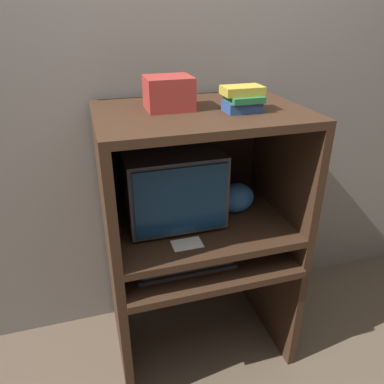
{
  "coord_description": "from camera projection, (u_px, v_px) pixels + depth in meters",
  "views": [
    {
      "loc": [
        -0.49,
        -1.21,
        1.77
      ],
      "look_at": [
        -0.04,
        0.32,
        0.98
      ],
      "focal_mm": 35.0,
      "sensor_mm": 36.0,
      "label": 1
    }
  ],
  "objects": [
    {
      "name": "storage_box",
      "position": [
        169.0,
        93.0,
        1.59
      ],
      "size": [
        0.2,
        0.17,
        0.14
      ],
      "color": "maroon",
      "rests_on": "hutch_upper"
    },
    {
      "name": "book_stack",
      "position": [
        243.0,
        99.0,
        1.56
      ],
      "size": [
        0.17,
        0.13,
        0.1
      ],
      "color": "navy",
      "rests_on": "hutch_upper"
    },
    {
      "name": "keyboard",
      "position": [
        185.0,
        265.0,
        1.77
      ],
      "size": [
        0.47,
        0.16,
        0.03
      ],
      "color": "#2D2D30",
      "rests_on": "desk_base"
    },
    {
      "name": "ground_plane",
      "position": [
        216.0,
        384.0,
        1.95
      ],
      "size": [
        12.0,
        12.0,
        0.0
      ],
      "primitive_type": "plane",
      "color": "brown"
    },
    {
      "name": "desk_base",
      "position": [
        201.0,
        287.0,
        2.01
      ],
      "size": [
        0.91,
        0.67,
        0.66
      ],
      "color": "#382316",
      "rests_on": "ground_plane"
    },
    {
      "name": "mouse",
      "position": [
        243.0,
        251.0,
        1.86
      ],
      "size": [
        0.07,
        0.05,
        0.03
      ],
      "color": "#28282B",
      "rests_on": "desk_base"
    },
    {
      "name": "desk_monitor_shelf",
      "position": [
        199.0,
        226.0,
        1.88
      ],
      "size": [
        0.91,
        0.64,
        0.15
      ],
      "color": "#382316",
      "rests_on": "desk_base"
    },
    {
      "name": "hutch_upper",
      "position": [
        198.0,
        147.0,
        1.72
      ],
      "size": [
        0.91,
        0.64,
        0.56
      ],
      "color": "#382316",
      "rests_on": "desk_monitor_shelf"
    },
    {
      "name": "crt_monitor",
      "position": [
        170.0,
        182.0,
        1.81
      ],
      "size": [
        0.45,
        0.44,
        0.37
      ],
      "color": "#333338",
      "rests_on": "desk_monitor_shelf"
    },
    {
      "name": "snack_bag",
      "position": [
        236.0,
        198.0,
        1.91
      ],
      "size": [
        0.19,
        0.14,
        0.15
      ],
      "color": "#336BB7",
      "rests_on": "desk_monitor_shelf"
    },
    {
      "name": "wall_back",
      "position": [
        178.0,
        105.0,
        1.97
      ],
      "size": [
        6.0,
        0.06,
        2.6
      ],
      "color": "gray",
      "rests_on": "ground_plane"
    },
    {
      "name": "paper_card",
      "position": [
        187.0,
        244.0,
        1.67
      ],
      "size": [
        0.14,
        0.09,
        0.0
      ],
      "color": "white",
      "rests_on": "desk_monitor_shelf"
    }
  ]
}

